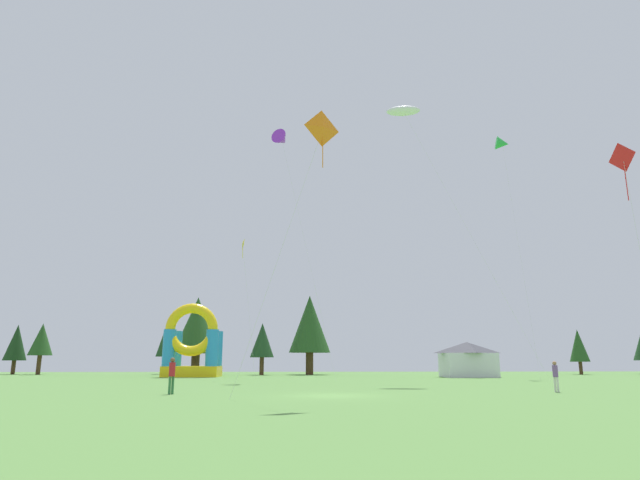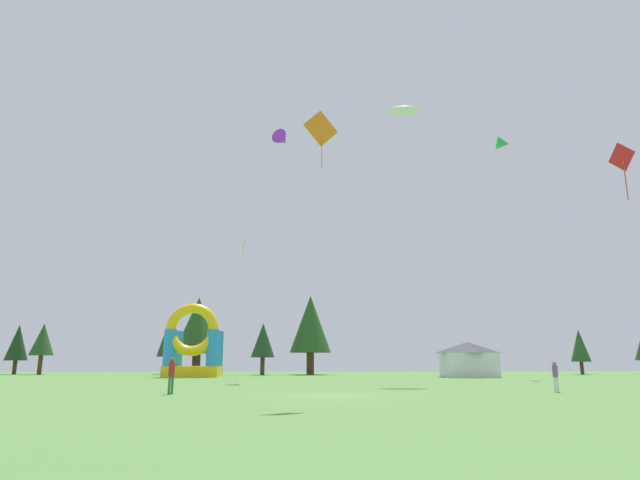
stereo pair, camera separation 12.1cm
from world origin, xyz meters
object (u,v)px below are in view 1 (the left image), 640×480
at_px(kite_orange_diamond, 323,130).
at_px(person_near_camera, 172,372).
at_px(kite_red_diamond, 624,160).
at_px(festival_tent, 468,360).
at_px(kite_purple_delta, 282,139).
at_px(inflatable_orange_dome, 192,349).
at_px(kite_yellow_diamond, 242,246).
at_px(person_far_side, 555,374).
at_px(kite_green_delta, 502,144).
at_px(kite_white_parafoil, 403,111).

distance_m(kite_orange_diamond, person_near_camera, 14.75).
height_order(kite_red_diamond, festival_tent, kite_red_diamond).
bearing_deg(kite_purple_delta, inflatable_orange_dome, 134.51).
bearing_deg(inflatable_orange_dome, kite_purple_delta, -45.49).
height_order(kite_yellow_diamond, person_far_side, kite_yellow_diamond).
distance_m(kite_green_delta, kite_orange_diamond, 43.90).
relative_size(person_near_camera, festival_tent, 0.35).
height_order(kite_orange_diamond, kite_white_parafoil, kite_white_parafoil).
bearing_deg(person_far_side, kite_red_diamond, 154.16).
xyz_separation_m(kite_orange_diamond, festival_tent, (17.36, 34.10, -10.49)).
bearing_deg(festival_tent, person_near_camera, -131.46).
bearing_deg(person_far_side, kite_purple_delta, 0.48).
bearing_deg(person_near_camera, kite_white_parafoil, -179.62).
xyz_separation_m(kite_yellow_diamond, kite_orange_diamond, (6.29, -27.75, -0.29)).
distance_m(person_near_camera, inflatable_orange_dome, 31.34).
distance_m(kite_yellow_diamond, kite_purple_delta, 11.47).
bearing_deg(kite_purple_delta, festival_tent, 19.54).
height_order(kite_yellow_diamond, kite_orange_diamond, kite_yellow_diamond).
bearing_deg(person_far_side, kite_orange_diamond, 78.86).
bearing_deg(kite_red_diamond, kite_white_parafoil, 107.04).
distance_m(kite_green_delta, person_near_camera, 49.20).
bearing_deg(person_near_camera, person_far_side, 139.93).
bearing_deg(kite_yellow_diamond, kite_red_diamond, -52.75).
relative_size(kite_red_diamond, festival_tent, 2.24).
height_order(kite_purple_delta, kite_red_diamond, kite_purple_delta).
relative_size(kite_white_parafoil, kite_red_diamond, 2.05).
relative_size(kite_white_parafoil, inflatable_orange_dome, 3.09).
distance_m(kite_green_delta, kite_yellow_diamond, 33.33).
height_order(person_near_camera, festival_tent, festival_tent).
height_order(kite_yellow_diamond, kite_purple_delta, kite_purple_delta).
bearing_deg(kite_orange_diamond, kite_yellow_diamond, 102.78).
bearing_deg(kite_red_diamond, inflatable_orange_dome, 126.32).
bearing_deg(inflatable_orange_dome, person_far_side, -49.76).
height_order(kite_white_parafoil, inflatable_orange_dome, kite_white_parafoil).
xyz_separation_m(kite_red_diamond, inflatable_orange_dome, (-26.83, 36.51, -8.28)).
bearing_deg(kite_purple_delta, person_near_camera, -103.28).
xyz_separation_m(kite_yellow_diamond, inflatable_orange_dome, (-5.92, 9.01, -9.69)).
bearing_deg(kite_orange_diamond, person_near_camera, 142.67).
distance_m(kite_purple_delta, kite_white_parafoil, 12.78).
bearing_deg(inflatable_orange_dome, person_near_camera, -81.57).
bearing_deg(inflatable_orange_dome, festival_tent, -5.14).
distance_m(kite_yellow_diamond, person_near_camera, 24.81).
xyz_separation_m(kite_red_diamond, person_far_side, (-1.31, 6.35, -10.19)).
relative_size(kite_purple_delta, kite_white_parafoil, 1.01).
relative_size(kite_yellow_diamond, kite_red_diamond, 1.12).
distance_m(kite_orange_diamond, kite_red_diamond, 14.67).
distance_m(inflatable_orange_dome, festival_tent, 29.71).
distance_m(kite_yellow_diamond, kite_red_diamond, 34.58).
bearing_deg(kite_orange_diamond, inflatable_orange_dome, 108.37).
relative_size(kite_yellow_diamond, kite_white_parafoil, 0.55).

